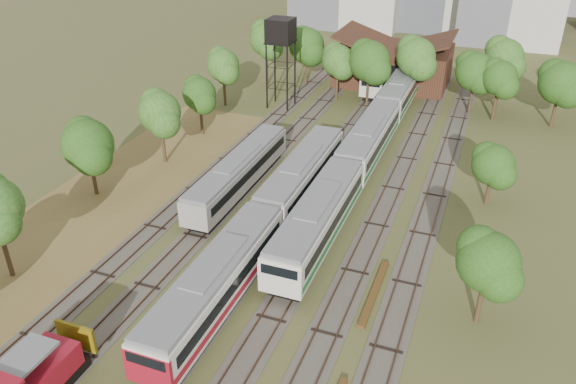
% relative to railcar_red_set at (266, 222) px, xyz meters
% --- Properties ---
extents(ground, '(240.00, 240.00, 0.00)m').
position_rel_railcar_red_set_xyz_m(ground, '(2.00, -11.75, -2.05)').
color(ground, '#475123').
rests_on(ground, ground).
extents(dry_grass_patch, '(14.00, 60.00, 0.04)m').
position_rel_railcar_red_set_xyz_m(dry_grass_patch, '(-16.00, -3.75, -2.03)').
color(dry_grass_patch, brown).
rests_on(dry_grass_patch, ground).
extents(tracks, '(24.60, 80.00, 0.19)m').
position_rel_railcar_red_set_xyz_m(tracks, '(1.33, 13.25, -2.01)').
color(tracks, '#4C473D').
rests_on(tracks, ground).
extents(railcar_red_set, '(3.13, 34.58, 3.88)m').
position_rel_railcar_red_set_xyz_m(railcar_red_set, '(0.00, 0.00, 0.00)').
color(railcar_red_set, black).
rests_on(railcar_red_set, ground).
extents(railcar_green_set, '(3.27, 52.07, 4.06)m').
position_rel_railcar_red_set_xyz_m(railcar_green_set, '(4.00, 18.97, 0.09)').
color(railcar_green_set, black).
rests_on(railcar_green_set, ground).
extents(railcar_rear, '(3.08, 16.08, 3.81)m').
position_rel_railcar_red_set_xyz_m(railcar_rear, '(0.00, 44.18, -0.04)').
color(railcar_rear, black).
rests_on(railcar_rear, ground).
extents(old_grey_coach, '(2.82, 18.00, 3.48)m').
position_rel_railcar_red_set_xyz_m(old_grey_coach, '(-6.00, 7.56, -0.15)').
color(old_grey_coach, black).
rests_on(old_grey_coach, ground).
extents(water_tower, '(3.35, 3.35, 11.57)m').
position_rel_railcar_red_set_xyz_m(water_tower, '(-10.93, 31.10, 7.71)').
color(water_tower, black).
rests_on(water_tower, ground).
extents(rail_pile_near, '(0.52, 7.86, 0.26)m').
position_rel_railcar_red_set_xyz_m(rail_pile_near, '(10.00, -3.37, -1.92)').
color(rail_pile_near, brown).
rests_on(rail_pile_near, ground).
extents(maintenance_shed, '(16.45, 11.55, 7.58)m').
position_rel_railcar_red_set_xyz_m(maintenance_shed, '(1.00, 46.22, 0.86)').
color(maintenance_shed, '#351E13').
rests_on(maintenance_shed, ground).
extents(tree_band_left, '(7.16, 51.96, 8.28)m').
position_rel_railcar_red_set_xyz_m(tree_band_left, '(-17.03, 2.55, 3.27)').
color(tree_band_left, '#382616').
rests_on(tree_band_left, ground).
extents(tree_band_far, '(49.44, 10.78, 9.22)m').
position_rel_railcar_red_set_xyz_m(tree_band_far, '(6.73, 38.41, 3.90)').
color(tree_band_far, '#382616').
rests_on(tree_band_far, ground).
extents(tree_band_right, '(5.39, 43.86, 7.61)m').
position_rel_railcar_red_set_xyz_m(tree_band_right, '(16.60, 16.47, 2.84)').
color(tree_band_right, '#382616').
rests_on(tree_band_right, ground).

